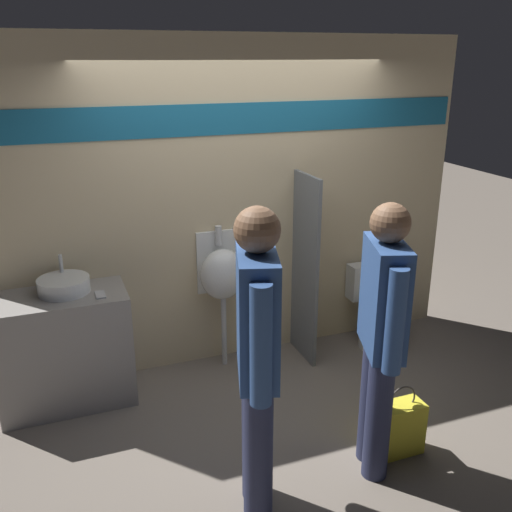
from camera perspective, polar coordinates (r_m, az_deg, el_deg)
name	(u,v)px	position (r m, az deg, el deg)	size (l,w,h in m)	color
ground_plane	(263,384)	(4.77, 0.74, -12.64)	(16.00, 16.00, 0.00)	#70665B
display_wall	(238,204)	(4.75, -1.84, 5.17)	(4.04, 0.07, 2.70)	beige
sink_counter	(65,350)	(4.57, -18.60, -8.86)	(0.97, 0.52, 0.88)	gray
sink_basin	(64,285)	(4.42, -18.67, -2.77)	(0.38, 0.38, 0.25)	silver
cell_phone	(100,295)	(4.30, -15.31, -3.75)	(0.07, 0.14, 0.01)	#B7B7BC
divider_near_counter	(305,269)	(4.86, 4.93, -1.32)	(0.03, 0.47, 1.63)	slate
urinal_near_counter	(222,274)	(4.70, -3.38, -1.82)	(0.38, 0.30, 1.22)	silver
toilet	(376,313)	(5.34, 11.91, -5.65)	(0.37, 0.53, 0.87)	silver
person_in_vest	(257,354)	(3.11, 0.11, -9.80)	(0.33, 0.62, 1.83)	#282D4C
person_with_lanyard	(382,331)	(3.52, 12.44, -7.35)	(0.33, 0.59, 1.76)	#282D4C
shopping_bag	(400,427)	(4.08, 14.18, -16.28)	(0.31, 0.17, 0.50)	yellow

